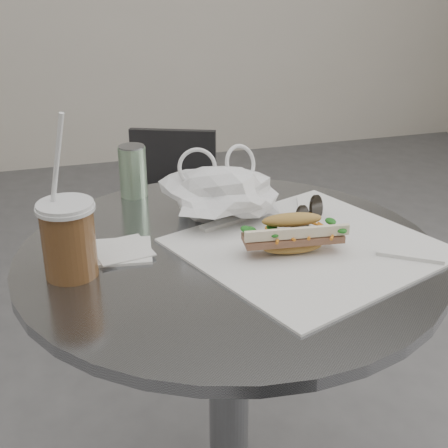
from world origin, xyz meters
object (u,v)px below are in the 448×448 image
object	(u,v)px
chair_far	(169,251)
sunglasses	(308,215)
banh_mi	(292,234)
iced_coffee	(68,238)
cafe_table	(229,374)
drink_can	(133,171)

from	to	relation	value
chair_far	sunglasses	xyz separation A→B (m)	(0.12, -0.81, 0.45)
banh_mi	iced_coffee	xyz separation A→B (m)	(-0.38, 0.03, 0.03)
iced_coffee	sunglasses	distance (m)	0.46
banh_mi	iced_coffee	world-z (taller)	iced_coffee
iced_coffee	sunglasses	size ratio (longest dim) A/B	2.78
chair_far	iced_coffee	bearing A→B (deg)	91.54
cafe_table	sunglasses	xyz separation A→B (m)	(0.18, 0.06, 0.29)
chair_far	drink_can	size ratio (longest dim) A/B	6.13
sunglasses	chair_far	bearing A→B (deg)	56.81
banh_mi	iced_coffee	bearing A→B (deg)	-178.76
cafe_table	chair_far	distance (m)	0.89
cafe_table	drink_can	distance (m)	0.47
chair_far	sunglasses	bearing A→B (deg)	120.75
cafe_table	iced_coffee	bearing A→B (deg)	-177.28
banh_mi	drink_can	distance (m)	0.42
cafe_table	banh_mi	bearing A→B (deg)	-25.16
cafe_table	iced_coffee	world-z (taller)	iced_coffee
cafe_table	drink_can	world-z (taller)	drink_can
cafe_table	chair_far	xyz separation A→B (m)	(0.06, 0.87, -0.16)
cafe_table	sunglasses	distance (m)	0.35
iced_coffee	drink_can	bearing A→B (deg)	64.64
chair_far	banh_mi	size ratio (longest dim) A/B	3.10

